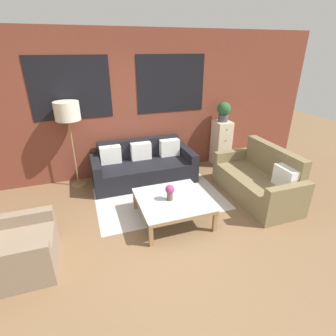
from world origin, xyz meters
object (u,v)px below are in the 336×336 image
object	(u,v)px
settee_vintage	(259,182)
potted_plant	(224,111)
armchair_corner	(15,250)
coffee_table	(172,201)
couch_dark	(143,167)
flower_vase	(170,191)
floor_lamp	(67,114)
drawer_cabinet	(221,143)

from	to	relation	value
settee_vintage	potted_plant	distance (m)	1.80
armchair_corner	coffee_table	size ratio (longest dim) A/B	0.82
settee_vintage	coffee_table	distance (m)	1.68
couch_dark	flower_vase	world-z (taller)	couch_dark
floor_lamp	drawer_cabinet	distance (m)	3.26
flower_vase	potted_plant	bearing A→B (deg)	42.78
settee_vintage	coffee_table	bearing A→B (deg)	-175.56
floor_lamp	flower_vase	distance (m)	2.29
armchair_corner	floor_lamp	world-z (taller)	floor_lamp
drawer_cabinet	potted_plant	distance (m)	0.73
couch_dark	drawer_cabinet	size ratio (longest dim) A/B	1.99
coffee_table	floor_lamp	bearing A→B (deg)	129.49
couch_dark	armchair_corner	xyz separation A→B (m)	(-2.02, -1.80, -0.01)
drawer_cabinet	flower_vase	size ratio (longest dim) A/B	4.03
couch_dark	drawer_cabinet	bearing A→B (deg)	6.50
couch_dark	armchair_corner	bearing A→B (deg)	-138.30
potted_plant	flower_vase	bearing A→B (deg)	-137.22
couch_dark	settee_vintage	bearing A→B (deg)	-37.17
couch_dark	flower_vase	size ratio (longest dim) A/B	8.04
settee_vintage	flower_vase	distance (m)	1.73
couch_dark	potted_plant	xyz separation A→B (m)	(1.86, 0.21, 0.94)
couch_dark	settee_vintage	world-z (taller)	settee_vintage
coffee_table	flower_vase	distance (m)	0.20
armchair_corner	settee_vintage	bearing A→B (deg)	7.10
settee_vintage	drawer_cabinet	world-z (taller)	drawer_cabinet
drawer_cabinet	flower_vase	bearing A→B (deg)	-137.23
armchair_corner	potted_plant	size ratio (longest dim) A/B	2.04
couch_dark	coffee_table	bearing A→B (deg)	-86.64
floor_lamp	drawer_cabinet	xyz separation A→B (m)	(3.13, 0.03, -0.91)
floor_lamp	potted_plant	distance (m)	3.14
couch_dark	armchair_corner	size ratio (longest dim) A/B	2.34
couch_dark	floor_lamp	distance (m)	1.71
floor_lamp	flower_vase	xyz separation A→B (m)	(1.31, -1.66, -0.90)
floor_lamp	drawer_cabinet	size ratio (longest dim) A/B	1.62
settee_vintage	armchair_corner	world-z (taller)	settee_vintage
couch_dark	flower_vase	xyz separation A→B (m)	(0.04, -1.47, 0.23)
potted_plant	flower_vase	distance (m)	2.58
potted_plant	flower_vase	xyz separation A→B (m)	(-1.82, -1.69, -0.72)
floor_lamp	potted_plant	bearing A→B (deg)	0.55
flower_vase	drawer_cabinet	bearing A→B (deg)	42.77
potted_plant	couch_dark	bearing A→B (deg)	-173.50
drawer_cabinet	armchair_corner	bearing A→B (deg)	-152.58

